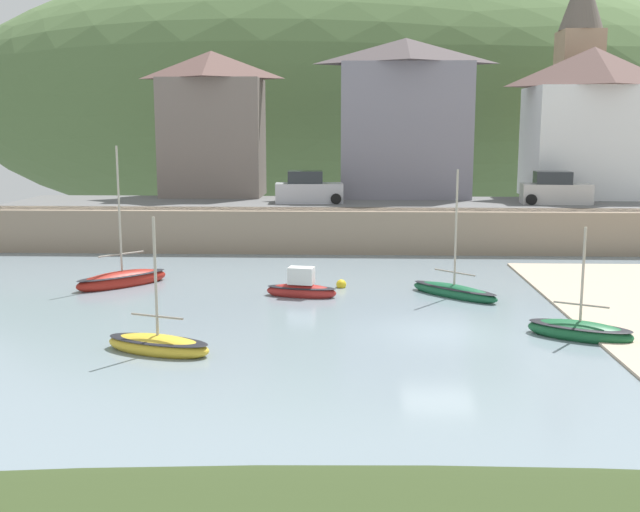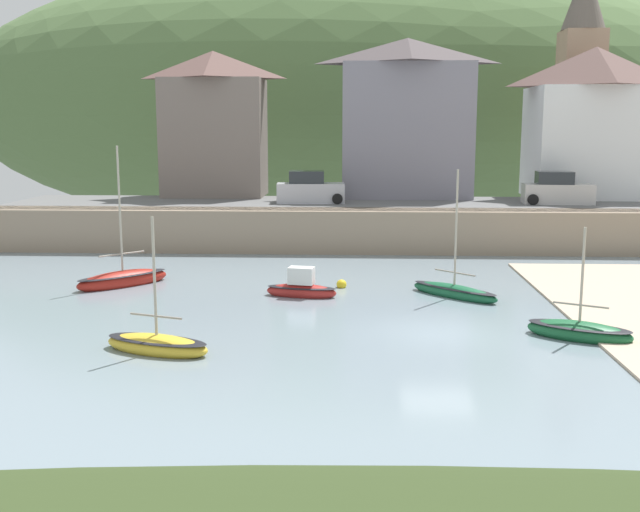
% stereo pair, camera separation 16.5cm
% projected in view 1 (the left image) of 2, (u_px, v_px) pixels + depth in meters
% --- Properties ---
extents(ground, '(48.00, 41.00, 0.61)m').
position_uv_depth(ground, '(556.00, 444.00, 16.45)').
color(ground, gray).
extents(quay_seawall, '(48.00, 9.40, 2.40)m').
position_uv_depth(quay_seawall, '(404.00, 227.00, 42.95)').
color(quay_seawall, gray).
rests_on(quay_seawall, ground).
extents(hillside_backdrop, '(80.00, 44.00, 27.72)m').
position_uv_depth(hillside_backdrop, '(338.00, 101.00, 78.82)').
color(hillside_backdrop, '#537140').
rests_on(hillside_backdrop, ground).
extents(waterfront_building_left, '(6.90, 4.81, 9.50)m').
position_uv_depth(waterfront_building_left, '(213.00, 123.00, 49.99)').
color(waterfront_building_left, slate).
rests_on(waterfront_building_left, ground).
extents(waterfront_building_centre, '(8.63, 5.49, 10.26)m').
position_uv_depth(waterfront_building_centre, '(405.00, 118.00, 49.46)').
color(waterfront_building_centre, gray).
rests_on(waterfront_building_centre, ground).
extents(waterfront_building_right, '(8.15, 6.13, 9.67)m').
position_uv_depth(waterfront_building_right, '(591.00, 122.00, 49.06)').
color(waterfront_building_right, white).
rests_on(waterfront_building_right, ground).
extents(church_with_spire, '(3.00, 3.00, 15.69)m').
position_uv_depth(church_with_spire, '(578.00, 76.00, 52.45)').
color(church_with_spire, tan).
rests_on(church_with_spire, ground).
extents(rowboat_small_beached, '(3.65, 2.73, 3.93)m').
position_uv_depth(rowboat_small_beached, '(580.00, 331.00, 25.23)').
color(rowboat_small_beached, '#185A31').
rests_on(rowboat_small_beached, ground).
extents(sailboat_blue_trim, '(3.89, 3.92, 6.39)m').
position_uv_depth(sailboat_blue_trim, '(122.00, 279.00, 33.50)').
color(sailboat_blue_trim, '#9F2017').
rests_on(sailboat_blue_trim, ground).
extents(dinghy_open_wooden, '(3.79, 2.31, 4.45)m').
position_uv_depth(dinghy_open_wooden, '(158.00, 345.00, 23.63)').
color(dinghy_open_wooden, gold).
rests_on(dinghy_open_wooden, ground).
extents(sailboat_far_left, '(3.12, 1.47, 1.39)m').
position_uv_depth(sailboat_far_left, '(301.00, 288.00, 31.42)').
color(sailboat_far_left, '#A3241F').
rests_on(sailboat_far_left, ground).
extents(fishing_boat_green, '(3.66, 3.59, 5.44)m').
position_uv_depth(fishing_boat_green, '(454.00, 291.00, 31.39)').
color(fishing_boat_green, '#185B36').
rests_on(fishing_boat_green, ground).
extents(parked_car_near_slipway, '(4.18, 1.91, 1.95)m').
position_uv_depth(parked_car_near_slipway, '(308.00, 190.00, 46.00)').
color(parked_car_near_slipway, '#B8B8C2').
rests_on(parked_car_near_slipway, ground).
extents(parked_car_by_wall, '(4.21, 1.98, 1.95)m').
position_uv_depth(parked_car_by_wall, '(555.00, 190.00, 45.44)').
color(parked_car_by_wall, beige).
rests_on(parked_car_by_wall, ground).
extents(mooring_buoy, '(0.45, 0.45, 0.45)m').
position_uv_depth(mooring_buoy, '(341.00, 284.00, 33.19)').
color(mooring_buoy, yellow).
rests_on(mooring_buoy, ground).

